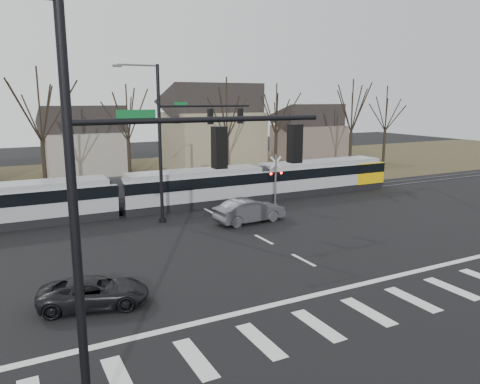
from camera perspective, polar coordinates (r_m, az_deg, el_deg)
name	(u,v)px	position (r m, az deg, el deg)	size (l,w,h in m)	color
ground	(328,273)	(22.83, 10.67, -9.66)	(140.00, 140.00, 0.00)	black
grass_verge	(140,175)	(51.07, -12.05, 1.99)	(140.00, 28.00, 0.01)	#38331E
crosswalk	(391,305)	(20.10, 17.90, -13.00)	(27.00, 2.60, 0.01)	silver
stop_line	(354,286)	(21.55, 13.68, -11.07)	(28.00, 0.35, 0.01)	silver
lane_dashes	(198,205)	(36.18, -5.14, -1.62)	(0.18, 30.00, 0.01)	silver
rail_pair	(199,205)	(35.99, -5.02, -1.65)	(90.00, 1.52, 0.06)	#59595E
tram	(193,187)	(35.73, -5.74, 0.66)	(36.46, 2.71, 2.76)	gray
sedan	(250,211)	(31.03, 1.18, -2.27)	(4.94, 2.05, 1.59)	#414147
suv	(94,292)	(19.74, -17.35, -11.59)	(4.58, 2.93, 1.18)	black
signal_pole_near_left	(144,202)	(11.29, -11.64, -1.23)	(9.28, 0.44, 10.20)	black
signal_pole_far	(183,135)	(31.21, -6.96, 6.85)	(9.28, 0.44, 10.20)	black
rail_crossing_signal	(276,183)	(35.24, 4.35, 1.16)	(1.08, 0.36, 4.00)	#59595B
tree_row	(176,131)	(45.42, -7.78, 7.34)	(59.20, 7.20, 10.00)	black
house_b	(83,137)	(53.44, -18.59, 6.34)	(8.64, 7.56, 7.65)	gray
house_c	(213,124)	(54.51, -3.34, 8.33)	(10.80, 8.64, 10.10)	gray
house_d	(309,130)	(63.87, 8.38, 7.54)	(8.64, 7.56, 7.65)	brown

